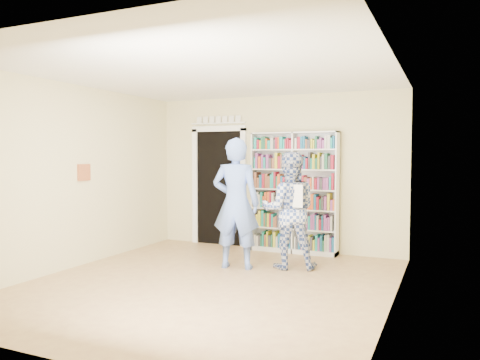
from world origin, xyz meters
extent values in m
plane|color=#9A6E4A|center=(0.00, 0.00, 0.00)|extent=(5.00, 5.00, 0.00)
plane|color=white|center=(0.00, 0.00, 2.70)|extent=(5.00, 5.00, 0.00)
plane|color=beige|center=(0.00, 2.50, 1.35)|extent=(4.50, 0.00, 4.50)
plane|color=beige|center=(-2.25, 0.00, 1.35)|extent=(0.00, 5.00, 5.00)
plane|color=beige|center=(2.25, 0.00, 1.35)|extent=(0.00, 5.00, 5.00)
cube|color=white|center=(0.40, 2.34, 1.03)|extent=(1.49, 0.28, 2.05)
cube|color=white|center=(0.40, 2.34, 1.03)|extent=(0.02, 0.28, 2.05)
cube|color=black|center=(-1.10, 2.48, 1.05)|extent=(0.90, 0.03, 2.10)
cube|color=white|center=(-1.60, 2.47, 1.05)|extent=(0.10, 0.06, 2.20)
cube|color=white|center=(-0.60, 2.47, 1.05)|extent=(0.10, 0.06, 2.20)
cube|color=white|center=(-1.10, 2.47, 2.15)|extent=(1.10, 0.06, 0.10)
cube|color=white|center=(-1.10, 2.46, 2.25)|extent=(1.10, 0.08, 0.02)
cube|color=brown|center=(-2.23, 0.20, 1.40)|extent=(0.03, 0.25, 0.25)
imported|color=#5E7DD1|center=(-0.04, 0.93, 0.96)|extent=(0.77, 0.58, 1.91)
imported|color=navy|center=(0.67, 1.25, 0.86)|extent=(1.00, 0.89, 1.71)
cube|color=white|center=(0.83, 1.03, 1.09)|extent=(0.23, 0.04, 0.32)
camera|label=1|loc=(2.80, -5.26, 1.65)|focal=35.00mm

